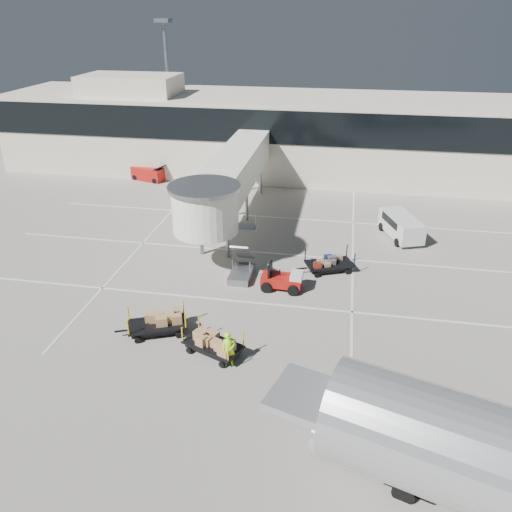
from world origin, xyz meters
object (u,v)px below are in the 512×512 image
object	(u,v)px
baggage_tug	(283,280)
suitcase_cart	(330,264)
belt_loader	(149,174)
ground_worker	(229,349)
minivan	(400,224)
box_cart_near	(211,343)
box_cart_far	(154,323)

from	to	relation	value
baggage_tug	suitcase_cart	bearing A→B (deg)	47.92
baggage_tug	suitcase_cart	xyz separation A→B (m)	(2.87, 2.94, -0.06)
belt_loader	ground_worker	bearing A→B (deg)	-44.68
minivan	suitcase_cart	bearing A→B (deg)	-147.55
box_cart_near	ground_worker	world-z (taller)	ground_worker
baggage_tug	box_cart_far	xyz separation A→B (m)	(-6.42, -6.10, -0.01)
belt_loader	box_cart_far	bearing A→B (deg)	-51.28
baggage_tug	ground_worker	xyz separation A→B (m)	(-1.68, -8.12, 0.34)
ground_worker	minivan	distance (m)	20.33
suitcase_cart	belt_loader	size ratio (longest dim) A/B	0.99
baggage_tug	box_cart_far	world-z (taller)	baggage_tug
box_cart_near	minivan	bearing A→B (deg)	79.98
box_cart_far	ground_worker	bearing A→B (deg)	-45.54
baggage_tug	ground_worker	distance (m)	8.30
suitcase_cart	box_cart_near	size ratio (longest dim) A/B	1.03
box_cart_far	ground_worker	size ratio (longest dim) A/B	2.04
baggage_tug	minivan	xyz separation A→B (m)	(8.05, 9.73, 0.43)
box_cart_far	box_cart_near	bearing A→B (deg)	-40.72
suitcase_cart	minivan	bearing A→B (deg)	30.03
minivan	belt_loader	size ratio (longest dim) A/B	1.26
box_cart_far	belt_loader	world-z (taller)	belt_loader
suitcase_cart	minivan	xyz separation A→B (m)	(5.18, 6.79, 0.49)
box_cart_near	ground_worker	distance (m)	1.46
minivan	belt_loader	xyz separation A→B (m)	(-24.85, 10.19, -0.37)
box_cart_far	minivan	xyz separation A→B (m)	(14.48, 15.83, 0.44)
minivan	baggage_tug	bearing A→B (deg)	-149.80
box_cart_near	ground_worker	size ratio (longest dim) A/B	1.96
suitcase_cart	ground_worker	distance (m)	11.97
ground_worker	baggage_tug	bearing A→B (deg)	55.78
box_cart_far	belt_loader	size ratio (longest dim) A/B	1.00
baggage_tug	belt_loader	xyz separation A→B (m)	(-16.80, 19.92, 0.06)
minivan	box_cart_far	bearing A→B (deg)	-152.63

